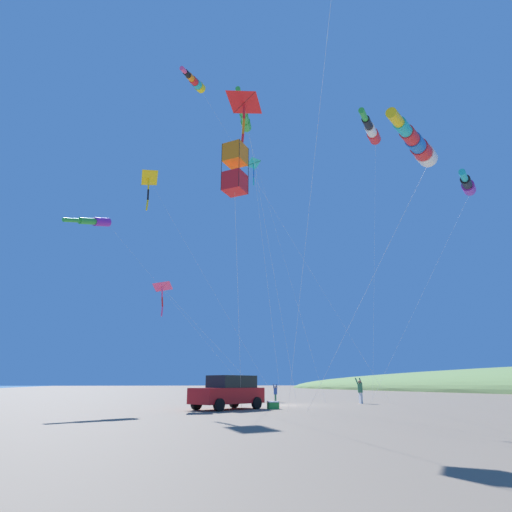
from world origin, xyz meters
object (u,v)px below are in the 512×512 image
at_px(kite_windsock_long_streamer_left, 244,116).
at_px(kite_windsock_purple_drifting, 94,222).
at_px(parked_car, 229,392).
at_px(cooler_box, 273,405).
at_px(kite_delta_long_streamer_right, 162,287).
at_px(kite_windsock_yellow_midlevel, 417,145).
at_px(kite_delta_orange_high_right, 148,179).
at_px(person_child_green_jacket, 275,392).
at_px(kite_windsock_white_trailing, 195,82).
at_px(kite_windsock_teal_far_right, 371,131).
at_px(kite_delta_red_high_left, 244,104).
at_px(person_adult_flyer, 360,389).
at_px(kite_delta_rainbow_low_near, 253,165).
at_px(kite_windsock_magenta_far_left, 468,185).
at_px(kite_box_green_low_center, 235,169).

bearing_deg(kite_windsock_long_streamer_left, kite_windsock_purple_drifting, 152.45).
height_order(parked_car, cooler_box, parked_car).
relative_size(kite_delta_long_streamer_right, kite_windsock_yellow_midlevel, 0.78).
distance_m(cooler_box, kite_delta_orange_high_right, 20.05).
xyz_separation_m(person_child_green_jacket, kite_delta_long_streamer_right, (-9.49, -2.41, 7.21)).
distance_m(kite_windsock_white_trailing, kite_windsock_teal_far_right, 13.06).
distance_m(person_child_green_jacket, kite_delta_red_high_left, 21.49).
height_order(kite_delta_red_high_left, kite_windsock_white_trailing, kite_windsock_white_trailing).
height_order(person_adult_flyer, kite_delta_rainbow_low_near, kite_delta_rainbow_low_near).
bearing_deg(kite_windsock_yellow_midlevel, kite_windsock_white_trailing, 109.78).
relative_size(kite_windsock_magenta_far_left, kite_delta_long_streamer_right, 1.50).
relative_size(cooler_box, kite_windsock_magenta_far_left, 0.04).
height_order(person_adult_flyer, kite_windsock_teal_far_right, kite_windsock_teal_far_right).
relative_size(cooler_box, kite_delta_orange_high_right, 0.04).
bearing_deg(cooler_box, kite_windsock_magenta_far_left, -26.64).
bearing_deg(kite_delta_orange_high_right, kite_windsock_yellow_midlevel, -71.50).
distance_m(parked_car, kite_windsock_purple_drifting, 17.20).
xyz_separation_m(parked_car, kite_box_green_low_center, (-2.33, -8.94, 9.18)).
bearing_deg(kite_delta_long_streamer_right, kite_windsock_purple_drifting, 152.70).
height_order(person_child_green_jacket, kite_windsock_magenta_far_left, kite_windsock_magenta_far_left).
distance_m(kite_windsock_magenta_far_left, kite_windsock_yellow_midlevel, 14.89).
height_order(person_child_green_jacket, kite_windsock_long_streamer_left, kite_windsock_long_streamer_left).
relative_size(person_adult_flyer, kite_delta_orange_high_right, 0.10).
bearing_deg(kite_windsock_teal_far_right, kite_delta_rainbow_low_near, -179.54).
relative_size(kite_windsock_long_streamer_left, kite_delta_orange_high_right, 1.26).
distance_m(cooler_box, kite_delta_red_high_left, 17.29).
distance_m(kite_windsock_long_streamer_left, kite_windsock_purple_drifting, 14.25).
bearing_deg(kite_delta_rainbow_low_near, kite_windsock_purple_drifting, 133.97).
distance_m(kite_delta_red_high_left, kite_delta_orange_high_right, 13.00).
bearing_deg(person_adult_flyer, parked_car, -160.29).
height_order(kite_box_green_low_center, kite_delta_red_high_left, kite_delta_red_high_left).
distance_m(kite_windsock_yellow_midlevel, kite_delta_rainbow_low_near, 14.14).
distance_m(person_adult_flyer, person_child_green_jacket, 6.51).
relative_size(cooler_box, person_child_green_jacket, 0.45).
height_order(kite_windsock_magenta_far_left, kite_windsock_purple_drifting, kite_windsock_magenta_far_left).
bearing_deg(kite_delta_rainbow_low_near, kite_windsock_long_streamer_left, 80.87).
bearing_deg(kite_windsock_magenta_far_left, kite_windsock_long_streamer_left, 143.84).
xyz_separation_m(kite_windsock_purple_drifting, kite_delta_orange_high_right, (3.70, -0.92, 3.81)).
relative_size(kite_windsock_long_streamer_left, kite_delta_long_streamer_right, 2.15).
xyz_separation_m(parked_car, kite_windsock_teal_far_right, (10.01, -1.65, 18.20)).
bearing_deg(person_adult_flyer, kite_delta_long_streamer_right, 173.95).
height_order(kite_delta_rainbow_low_near, kite_delta_orange_high_right, kite_delta_orange_high_right).
distance_m(person_adult_flyer, kite_windsock_white_trailing, 24.86).
bearing_deg(kite_windsock_purple_drifting, kite_delta_red_high_left, -59.04).
distance_m(kite_delta_rainbow_low_near, kite_delta_orange_high_right, 11.04).
relative_size(kite_delta_long_streamer_right, kite_delta_red_high_left, 0.61).
xyz_separation_m(kite_box_green_low_center, kite_windsock_white_trailing, (-0.50, 8.71, 10.98)).
bearing_deg(kite_windsock_long_streamer_left, kite_delta_rainbow_low_near, -99.13).
height_order(kite_box_green_low_center, kite_windsock_white_trailing, kite_windsock_white_trailing).
xyz_separation_m(parked_car, person_child_green_jacket, (5.97, 7.94, -0.19)).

